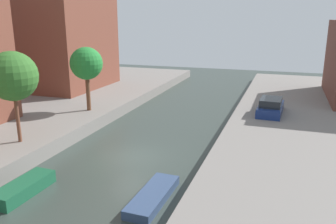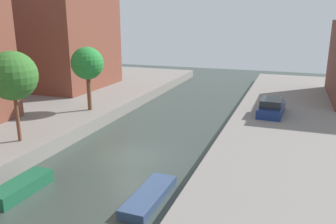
# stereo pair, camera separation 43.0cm
# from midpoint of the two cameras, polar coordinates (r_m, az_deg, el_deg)

# --- Properties ---
(ground_plane) EXTENTS (84.00, 84.00, 0.00)m
(ground_plane) POSITION_cam_midpoint_polar(r_m,az_deg,el_deg) (22.67, -5.44, -7.40)
(ground_plane) COLOR #333D38
(street_tree_2) EXTENTS (3.08, 3.08, 5.81)m
(street_tree_2) POSITION_cam_midpoint_polar(r_m,az_deg,el_deg) (23.43, -23.84, 5.47)
(street_tree_2) COLOR brown
(street_tree_2) RESTS_ON quay_left
(street_tree_3) EXTENTS (2.74, 2.74, 5.42)m
(street_tree_3) POSITION_cam_midpoint_polar(r_m,az_deg,el_deg) (29.99, -12.80, 7.78)
(street_tree_3) COLOR brown
(street_tree_3) RESTS_ON quay_left
(parked_car) EXTENTS (2.09, 4.59, 1.35)m
(parked_car) POSITION_cam_midpoint_polar(r_m,az_deg,el_deg) (29.88, 17.13, 0.73)
(parked_car) COLOR navy
(parked_car) RESTS_ON quay_right
(moored_boat_left_2) EXTENTS (1.33, 3.56, 0.67)m
(moored_boat_left_2) POSITION_cam_midpoint_polar(r_m,az_deg,el_deg) (19.53, -22.51, -11.39)
(moored_boat_left_2) COLOR #195638
(moored_boat_left_2) RESTS_ON ground_plane
(moored_boat_right_2) EXTENTS (1.41, 4.27, 0.45)m
(moored_boat_right_2) POSITION_cam_midpoint_polar(r_m,az_deg,el_deg) (17.54, -2.35, -13.68)
(moored_boat_right_2) COLOR #33476B
(moored_boat_right_2) RESTS_ON ground_plane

